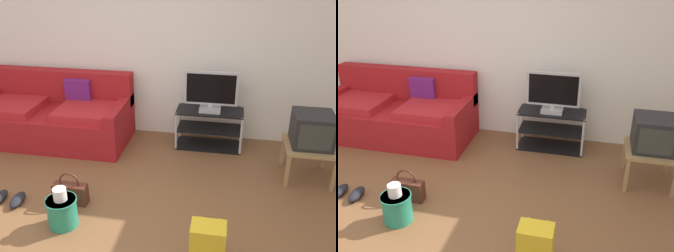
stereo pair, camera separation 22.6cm
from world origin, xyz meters
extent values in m
cube|color=brown|center=(0.00, 0.00, -0.01)|extent=(9.00, 9.80, 0.02)
cube|color=silver|center=(0.00, 2.45, 1.35)|extent=(9.00, 0.10, 2.70)
cube|color=maroon|center=(-1.19, 1.89, 0.22)|extent=(2.08, 0.93, 0.44)
cube|color=maroon|center=(-1.19, 2.26, 0.67)|extent=(2.08, 0.20, 0.46)
cube|color=maroon|center=(-0.22, 1.89, 0.52)|extent=(0.14, 0.93, 0.16)
cube|color=#AF2026|center=(-1.76, 1.83, 0.49)|extent=(0.83, 0.65, 0.10)
cube|color=#AF2026|center=(-0.62, 1.83, 0.49)|extent=(0.83, 0.65, 0.10)
cube|color=#661E70|center=(-0.88, 2.14, 0.64)|extent=(0.36, 0.14, 0.37)
cube|color=black|center=(0.94, 2.09, 0.51)|extent=(0.87, 0.40, 0.02)
cube|color=black|center=(0.94, 2.09, 0.26)|extent=(0.83, 0.39, 0.02)
cube|color=black|center=(0.94, 2.09, 0.01)|extent=(0.87, 0.40, 0.02)
cylinder|color=#B7B7BC|center=(0.52, 1.91, 0.26)|extent=(0.03, 0.03, 0.52)
cylinder|color=#B7B7BC|center=(1.36, 1.91, 0.26)|extent=(0.03, 0.03, 0.52)
cylinder|color=#B7B7BC|center=(0.52, 2.28, 0.26)|extent=(0.03, 0.03, 0.52)
cylinder|color=#B7B7BC|center=(1.36, 2.28, 0.26)|extent=(0.03, 0.03, 0.52)
cube|color=#B2B2B7|center=(0.94, 2.07, 0.54)|extent=(0.27, 0.22, 0.05)
cube|color=#B2B2B7|center=(0.94, 2.07, 0.59)|extent=(0.05, 0.04, 0.04)
cube|color=#B2B2B7|center=(0.94, 2.07, 0.83)|extent=(0.68, 0.04, 0.44)
cube|color=black|center=(0.94, 2.05, 0.83)|extent=(0.62, 0.01, 0.38)
cube|color=#9E7A4C|center=(2.11, 1.51, 0.40)|extent=(0.55, 0.55, 0.03)
cube|color=#9E7A4C|center=(1.86, 1.26, 0.19)|extent=(0.04, 0.04, 0.39)
cube|color=#9E7A4C|center=(1.86, 1.75, 0.19)|extent=(0.04, 0.04, 0.39)
cube|color=#9E7A4C|center=(2.35, 1.75, 0.19)|extent=(0.04, 0.04, 0.39)
cube|color=#232326|center=(2.11, 1.53, 0.60)|extent=(0.43, 0.42, 0.37)
cube|color=#333833|center=(2.11, 1.31, 0.60)|extent=(0.35, 0.01, 0.29)
cube|color=gold|center=(1.09, -0.07, 0.21)|extent=(0.28, 0.20, 0.43)
cylinder|color=#A4851A|center=(1.02, 0.05, 0.24)|extent=(0.04, 0.04, 0.34)
cylinder|color=#A4851A|center=(1.17, 0.05, 0.24)|extent=(0.04, 0.04, 0.34)
cube|color=#4C2319|center=(-0.37, 0.56, 0.11)|extent=(0.36, 0.12, 0.22)
torus|color=#4C2319|center=(-0.37, 0.56, 0.25)|extent=(0.22, 0.02, 0.22)
cylinder|color=#238466|center=(-0.30, 0.22, 0.14)|extent=(0.28, 0.28, 0.29)
cylinder|color=#238466|center=(-0.30, 0.22, 0.28)|extent=(0.29, 0.29, 0.02)
cylinder|color=white|center=(-0.30, 0.22, 0.34)|extent=(0.13, 0.13, 0.14)
ellipsoid|color=black|center=(-1.12, 0.45, 0.04)|extent=(0.12, 0.27, 0.09)
ellipsoid|color=black|center=(-0.91, 0.45, 0.04)|extent=(0.15, 0.28, 0.09)
camera|label=1|loc=(1.18, -2.36, 2.35)|focal=39.31mm
camera|label=2|loc=(1.40, -2.32, 2.35)|focal=39.31mm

